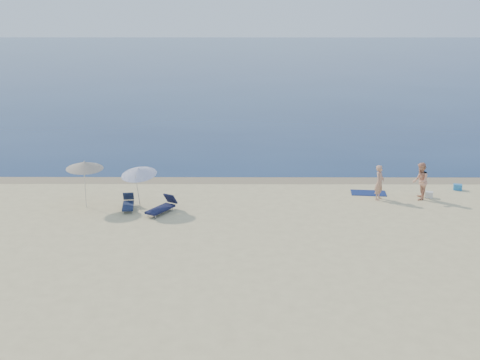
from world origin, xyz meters
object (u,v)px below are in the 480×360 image
person_right (420,181)px  blue_cooler (458,187)px  person_left (379,182)px  umbrella_near (139,172)px

person_right → blue_cooler: 3.14m
person_left → person_right: person_right is taller
person_left → umbrella_near: bearing=129.0°
person_left → umbrella_near: (-12.10, -1.64, 1.02)m
person_left → blue_cooler: person_left is taller
person_left → person_right: (2.11, 0.04, 0.06)m
person_left → blue_cooler: 5.02m
person_left → person_right: size_ratio=0.94×
person_right → blue_cooler: person_right is taller
person_left → blue_cooler: bearing=-39.0°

